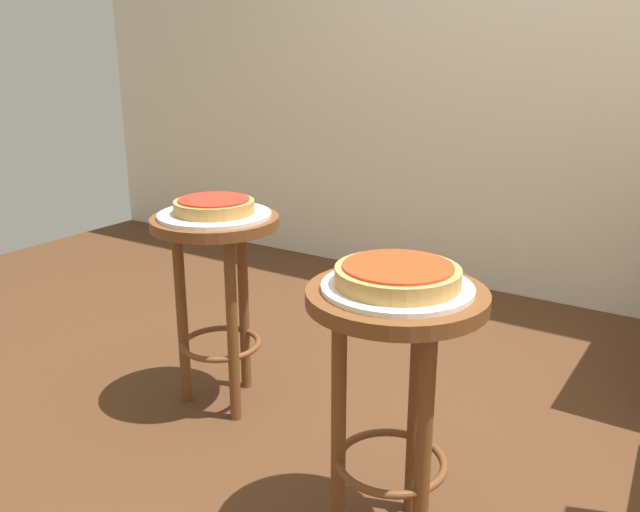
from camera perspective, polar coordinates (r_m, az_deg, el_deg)
The scene contains 7 objects.
ground_plane at distance 2.02m, azimuth 8.90°, elevation -18.16°, with size 6.00×6.00×0.00m, color #4C2D19.
stool_foreground at distance 1.55m, azimuth 6.40°, elevation -8.59°, with size 0.41×0.41×0.66m.
serving_plate_foreground at distance 1.48m, azimuth 6.61°, elevation -2.68°, with size 0.34×0.34×0.01m, color white.
pizza_foreground at distance 1.47m, azimuth 6.65°, elevation -1.64°, with size 0.28×0.28×0.05m.
stool_middle at distance 2.19m, azimuth -8.79°, elevation -0.80°, with size 0.41×0.41×0.66m.
serving_plate_middle at distance 2.14m, azimuth -9.00°, elevation 3.51°, with size 0.36×0.36×0.01m, color silver.
pizza_middle at distance 2.14m, azimuth -9.03°, elevation 4.25°, with size 0.25×0.25×0.05m.
Camera 1 is at (0.64, -1.52, 1.17)m, focal length 37.45 mm.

